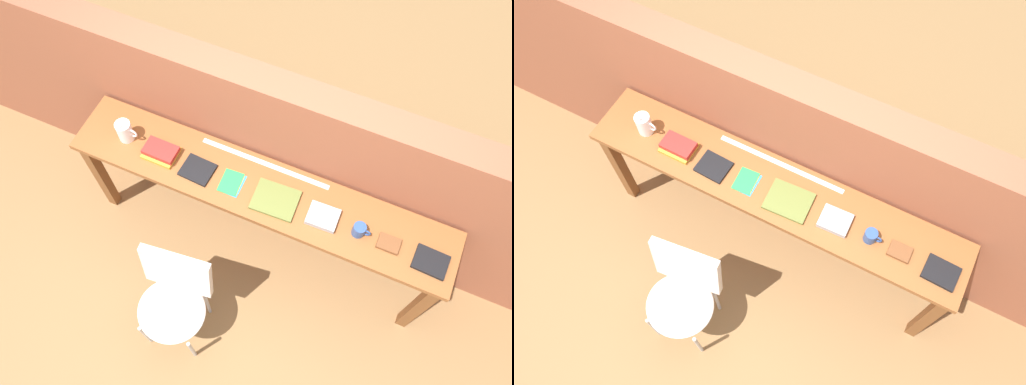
# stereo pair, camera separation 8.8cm
# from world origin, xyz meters

# --- Properties ---
(ground_plane) EXTENTS (40.00, 40.00, 0.00)m
(ground_plane) POSITION_xyz_m (0.00, 0.00, 0.00)
(ground_plane) COLOR olive
(brick_wall_back) EXTENTS (6.00, 0.20, 1.48)m
(brick_wall_back) POSITION_xyz_m (0.00, 0.64, 0.74)
(brick_wall_back) COLOR #935138
(brick_wall_back) RESTS_ON ground
(sideboard) EXTENTS (2.50, 0.44, 0.88)m
(sideboard) POSITION_xyz_m (0.00, 0.30, 0.74)
(sideboard) COLOR brown
(sideboard) RESTS_ON ground
(chair_white_moulded) EXTENTS (0.49, 0.50, 0.89)m
(chair_white_moulded) POSITION_xyz_m (-0.25, -0.46, 0.53)
(chair_white_moulded) COLOR silver
(chair_white_moulded) RESTS_ON ground
(pitcher_white) EXTENTS (0.14, 0.10, 0.18)m
(pitcher_white) POSITION_xyz_m (-0.93, 0.29, 0.96)
(pitcher_white) COLOR white
(pitcher_white) RESTS_ON sideboard
(book_stack_leftmost) EXTENTS (0.21, 0.17, 0.06)m
(book_stack_leftmost) POSITION_xyz_m (-0.67, 0.27, 0.91)
(book_stack_leftmost) COLOR gold
(book_stack_leftmost) RESTS_ON sideboard
(magazine_cycling) EXTENTS (0.21, 0.18, 0.02)m
(magazine_cycling) POSITION_xyz_m (-0.40, 0.25, 0.89)
(magazine_cycling) COLOR black
(magazine_cycling) RESTS_ON sideboard
(pamphlet_pile_colourful) EXTENTS (0.14, 0.17, 0.01)m
(pamphlet_pile_colourful) POSITION_xyz_m (-0.17, 0.26, 0.88)
(pamphlet_pile_colourful) COLOR #3399D8
(pamphlet_pile_colourful) RESTS_ON sideboard
(book_open_centre) EXTENTS (0.28, 0.23, 0.02)m
(book_open_centre) POSITION_xyz_m (0.13, 0.26, 0.89)
(book_open_centre) COLOR olive
(book_open_centre) RESTS_ON sideboard
(book_grey_hardcover) EXTENTS (0.19, 0.16, 0.03)m
(book_grey_hardcover) POSITION_xyz_m (0.43, 0.26, 0.90)
(book_grey_hardcover) COLOR #9E9EA3
(book_grey_hardcover) RESTS_ON sideboard
(mug) EXTENTS (0.11, 0.08, 0.09)m
(mug) POSITION_xyz_m (0.66, 0.26, 0.92)
(mug) COLOR #2D4C8C
(mug) RESTS_ON sideboard
(leather_journal_brown) EXTENTS (0.13, 0.10, 0.02)m
(leather_journal_brown) POSITION_xyz_m (0.84, 0.26, 0.89)
(leather_journal_brown) COLOR brown
(leather_journal_brown) RESTS_ON sideboard
(book_repair_rightmost) EXTENTS (0.20, 0.16, 0.02)m
(book_repair_rightmost) POSITION_xyz_m (1.09, 0.25, 0.89)
(book_repair_rightmost) COLOR black
(book_repair_rightmost) RESTS_ON sideboard
(ruler_metal_back_edge) EXTENTS (0.87, 0.03, 0.00)m
(ruler_metal_back_edge) POSITION_xyz_m (-0.04, 0.47, 0.88)
(ruler_metal_back_edge) COLOR silver
(ruler_metal_back_edge) RESTS_ON sideboard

